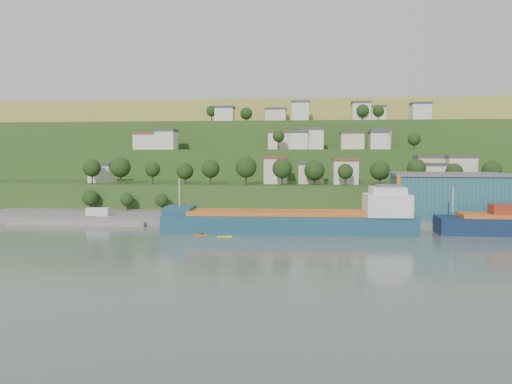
# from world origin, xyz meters

# --- Properties ---
(ground) EXTENTS (500.00, 500.00, 0.00)m
(ground) POSITION_xyz_m (0.00, 0.00, 0.00)
(ground) COLOR #44524B
(ground) RESTS_ON ground
(quay) EXTENTS (220.00, 26.00, 4.00)m
(quay) POSITION_xyz_m (20.00, 28.00, 0.00)
(quay) COLOR slate
(quay) RESTS_ON ground
(pebble_beach) EXTENTS (40.00, 18.00, 2.40)m
(pebble_beach) POSITION_xyz_m (-55.00, 22.00, 0.00)
(pebble_beach) COLOR slate
(pebble_beach) RESTS_ON ground
(hillside) EXTENTS (360.00, 211.16, 96.00)m
(hillside) POSITION_xyz_m (0.04, 168.71, 0.07)
(hillside) COLOR #284719
(hillside) RESTS_ON ground
(cargo_ship_near) EXTENTS (64.65, 12.82, 16.52)m
(cargo_ship_near) POSITION_xyz_m (7.14, 7.69, 2.64)
(cargo_ship_near) COLOR #164753
(cargo_ship_near) RESTS_ON ground
(warehouse) EXTENTS (31.92, 20.54, 12.80)m
(warehouse) POSITION_xyz_m (49.86, 27.45, 8.43)
(warehouse) COLOR #1F595D
(warehouse) RESTS_ON quay
(caravan) EXTENTS (6.78, 3.23, 3.08)m
(caravan) POSITION_xyz_m (-51.89, 22.14, 2.74)
(caravan) COLOR silver
(caravan) RESTS_ON pebble_beach
(dinghy) EXTENTS (4.57, 3.12, 0.86)m
(dinghy) POSITION_xyz_m (-48.83, 18.62, 1.63)
(dinghy) COLOR silver
(dinghy) RESTS_ON pebble_beach
(kayak_orange) EXTENTS (3.54, 1.18, 0.87)m
(kayak_orange) POSITION_xyz_m (-16.37, 1.13, 0.26)
(kayak_orange) COLOR #D55413
(kayak_orange) RESTS_ON ground
(kayak_yellow) EXTENTS (3.60, 1.98, 0.91)m
(kayak_yellow) POSITION_xyz_m (-10.12, -0.89, 0.27)
(kayak_yellow) COLOR yellow
(kayak_yellow) RESTS_ON ground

